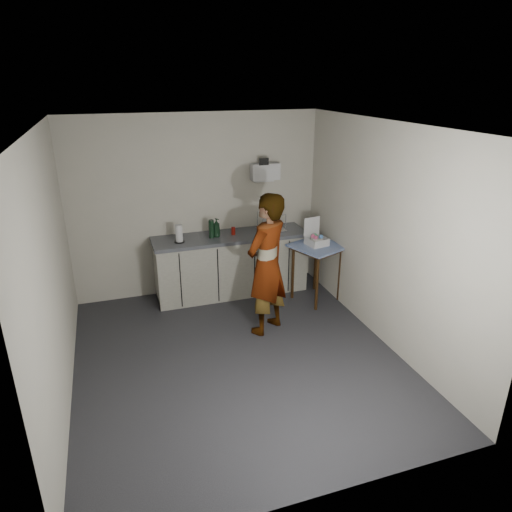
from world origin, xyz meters
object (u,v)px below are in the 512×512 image
object	(u,v)px
kitchen_counter	(231,266)
paper_towel	(179,234)
soap_bottle	(216,228)
dark_bottle	(211,229)
soda_can	(233,231)
side_table	(317,252)
dish_rack	(271,227)
standing_man	(267,265)
bakery_box	(316,239)

from	to	relation	value
kitchen_counter	paper_towel	xyz separation A→B (m)	(-0.75, -0.07, 0.60)
soap_bottle	dark_bottle	world-z (taller)	soap_bottle
soda_can	kitchen_counter	bearing A→B (deg)	-169.23
side_table	kitchen_counter	bearing A→B (deg)	129.83
kitchen_counter	dark_bottle	world-z (taller)	dark_bottle
dish_rack	standing_man	bearing A→B (deg)	-112.21
side_table	dish_rack	xyz separation A→B (m)	(-0.48, 0.61, 0.25)
kitchen_counter	soda_can	xyz separation A→B (m)	(0.05, 0.01, 0.54)
soap_bottle	bakery_box	size ratio (longest dim) A/B	0.73
standing_man	soap_bottle	xyz separation A→B (m)	(-0.34, 1.19, 0.15)
side_table	paper_towel	world-z (taller)	paper_towel
bakery_box	side_table	bearing A→B (deg)	-83.25
soda_can	side_table	bearing A→B (deg)	-29.99
paper_towel	bakery_box	size ratio (longest dim) A/B	0.68
side_table	dish_rack	bearing A→B (deg)	106.41
standing_man	soap_bottle	bearing A→B (deg)	-107.91
kitchen_counter	dark_bottle	xyz separation A→B (m)	(-0.28, -0.03, 0.61)
standing_man	dish_rack	world-z (taller)	standing_man
standing_man	dish_rack	size ratio (longest dim) A/B	4.61
paper_towel	standing_man	bearing A→B (deg)	-51.86
kitchen_counter	soap_bottle	xyz separation A→B (m)	(-0.20, -0.01, 0.62)
dark_bottle	kitchen_counter	bearing A→B (deg)	5.55
dish_rack	bakery_box	distance (m)	0.74
kitchen_counter	bakery_box	bearing A→B (deg)	-27.30
standing_man	dark_bottle	bearing A→B (deg)	-104.10
side_table	standing_man	xyz separation A→B (m)	(-0.97, -0.59, 0.17)
soap_bottle	paper_towel	size ratio (longest dim) A/B	1.08
standing_man	soda_can	bearing A→B (deg)	-119.63
soap_bottle	paper_towel	distance (m)	0.55
kitchen_counter	standing_man	world-z (taller)	standing_man
soap_bottle	dish_rack	bearing A→B (deg)	1.19
soap_bottle	bakery_box	world-z (taller)	bakery_box
dark_bottle	paper_towel	size ratio (longest dim) A/B	1.04
side_table	bakery_box	size ratio (longest dim) A/B	2.27
soda_can	dark_bottle	world-z (taller)	dark_bottle
soap_bottle	dish_rack	world-z (taller)	dish_rack
kitchen_counter	soap_bottle	size ratio (longest dim) A/B	8.34
soap_bottle	paper_towel	world-z (taller)	soap_bottle
side_table	soda_can	world-z (taller)	soda_can
side_table	dish_rack	size ratio (longest dim) A/B	2.14
kitchen_counter	bakery_box	distance (m)	1.32
dark_bottle	paper_towel	world-z (taller)	dark_bottle
standing_man	dish_rack	distance (m)	1.30
kitchen_counter	side_table	bearing A→B (deg)	-28.61
standing_man	dish_rack	xyz separation A→B (m)	(0.49, 1.20, 0.08)
soap_bottle	soda_can	xyz separation A→B (m)	(0.25, 0.01, -0.08)
standing_man	dark_bottle	distance (m)	1.24
standing_man	dish_rack	bearing A→B (deg)	-145.97
standing_man	soap_bottle	size ratio (longest dim) A/B	6.68
kitchen_counter	standing_man	bearing A→B (deg)	-83.67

